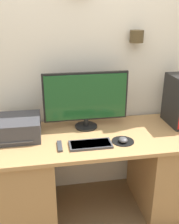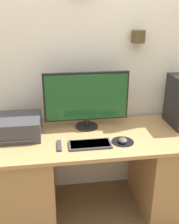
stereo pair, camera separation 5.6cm
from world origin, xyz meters
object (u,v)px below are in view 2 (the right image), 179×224
remote_control (59,146)px  monitor (86,98)px  printer (17,127)px  mouse (123,140)px  keyboard (90,144)px

remote_control → monitor: bearing=51.6°
printer → monitor: bearing=8.2°
mouse → remote_control: mouse is taller
mouse → printer: bearing=163.4°
printer → remote_control: printer is taller
monitor → printer: (-0.59, -0.09, -0.19)m
monitor → remote_control: monitor is taller
remote_control → keyboard: bearing=-3.8°
printer → remote_control: bearing=-35.0°
mouse → printer: size_ratio=0.20×
monitor → mouse: monitor is taller
keyboard → printer: printer is taller
monitor → remote_control: bearing=-128.4°
monitor → printer: monitor is taller
keyboard → remote_control: (-0.23, 0.02, -0.00)m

